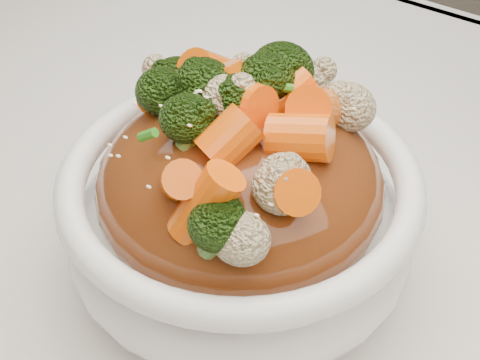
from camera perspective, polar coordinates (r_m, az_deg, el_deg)
The scene contains 8 objects.
tablecloth at distance 0.50m, azimuth 5.58°, elevation -7.31°, with size 1.20×0.80×0.04m, color silver.
bowl at distance 0.44m, azimuth 0.00°, elevation -3.35°, with size 0.22×0.22×0.09m, color white, non-canonical shape.
sauce_base at distance 0.41m, azimuth 0.00°, elevation -0.32°, with size 0.18×0.18×0.10m, color #632C10.
carrots at distance 0.37m, azimuth 0.00°, elevation 7.12°, with size 0.18×0.18×0.05m, color #F95F08, non-canonical shape.
broccoli at distance 0.38m, azimuth 0.00°, elevation 6.98°, with size 0.18×0.18×0.05m, color black, non-canonical shape.
cauliflower at distance 0.38m, azimuth 0.00°, elevation 6.72°, with size 0.18×0.18×0.04m, color beige, non-canonical shape.
scallions at distance 0.37m, azimuth 0.00°, elevation 7.25°, with size 0.13×0.13×0.02m, color #30821E, non-canonical shape.
sesame_seeds at distance 0.37m, azimuth 0.00°, elevation 7.25°, with size 0.16×0.16×0.01m, color #F4E5AD, non-canonical shape.
Camera 1 is at (0.15, -0.29, 1.10)m, focal length 50.00 mm.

